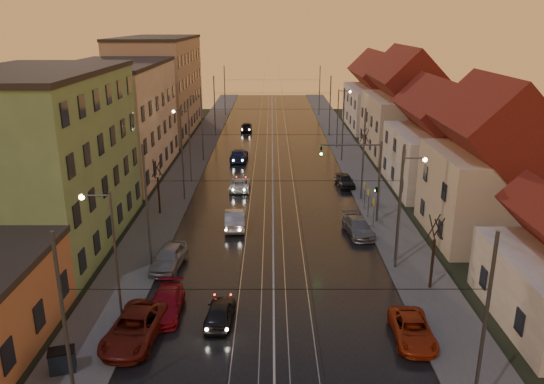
{
  "coord_description": "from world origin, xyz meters",
  "views": [
    {
      "loc": [
        -0.13,
        -24.91,
        16.73
      ],
      "look_at": [
        -0.09,
        19.72,
        2.23
      ],
      "focal_mm": 35.0,
      "sensor_mm": 36.0,
      "label": 1
    }
  ],
  "objects_px": {
    "parked_left_3": "(169,257)",
    "parked_right_0": "(412,330)",
    "driving_car_2": "(240,184)",
    "street_lamp_0": "(109,245)",
    "parked_left_1": "(135,328)",
    "parked_left_2": "(166,304)",
    "parked_right_2": "(345,180)",
    "street_lamp_1": "(404,199)",
    "street_lamp_2": "(187,138)",
    "driving_car_3": "(239,155)",
    "dumpster": "(62,361)",
    "driving_car_0": "(220,312)",
    "driving_car_1": "(235,219)",
    "parked_right_1": "(358,227)",
    "traffic_light_mast": "(368,172)",
    "street_lamp_3": "(340,113)",
    "driving_car_4": "(246,127)"
  },
  "relations": [
    {
      "from": "driving_car_1",
      "to": "driving_car_2",
      "type": "xyz_separation_m",
      "value": [
        -0.16,
        10.46,
        -0.16
      ]
    },
    {
      "from": "street_lamp_0",
      "to": "street_lamp_1",
      "type": "height_order",
      "value": "same"
    },
    {
      "from": "parked_right_1",
      "to": "traffic_light_mast",
      "type": "bearing_deg",
      "value": 61.22
    },
    {
      "from": "street_lamp_2",
      "to": "parked_right_2",
      "type": "relative_size",
      "value": 2.03
    },
    {
      "from": "street_lamp_0",
      "to": "parked_left_1",
      "type": "xyz_separation_m",
      "value": [
        1.5,
        -1.74,
        -4.12
      ]
    },
    {
      "from": "street_lamp_1",
      "to": "parked_right_2",
      "type": "height_order",
      "value": "street_lamp_1"
    },
    {
      "from": "street_lamp_1",
      "to": "traffic_light_mast",
      "type": "distance_m",
      "value": 8.08
    },
    {
      "from": "parked_right_0",
      "to": "parked_right_1",
      "type": "xyz_separation_m",
      "value": [
        -0.63,
        15.04,
        0.04
      ]
    },
    {
      "from": "parked_left_3",
      "to": "parked_right_0",
      "type": "relative_size",
      "value": 1.03
    },
    {
      "from": "traffic_light_mast",
      "to": "parked_right_2",
      "type": "distance_m",
      "value": 11.19
    },
    {
      "from": "driving_car_1",
      "to": "driving_car_2",
      "type": "distance_m",
      "value": 10.46
    },
    {
      "from": "driving_car_2",
      "to": "parked_right_2",
      "type": "distance_m",
      "value": 11.06
    },
    {
      "from": "parked_left_3",
      "to": "parked_right_0",
      "type": "xyz_separation_m",
      "value": [
        14.98,
        -8.96,
        -0.17
      ]
    },
    {
      "from": "street_lamp_3",
      "to": "parked_left_1",
      "type": "height_order",
      "value": "street_lamp_3"
    },
    {
      "from": "street_lamp_2",
      "to": "driving_car_0",
      "type": "height_order",
      "value": "street_lamp_2"
    },
    {
      "from": "traffic_light_mast",
      "to": "parked_left_3",
      "type": "height_order",
      "value": "traffic_light_mast"
    },
    {
      "from": "driving_car_2",
      "to": "traffic_light_mast",
      "type": "bearing_deg",
      "value": 140.44
    },
    {
      "from": "traffic_light_mast",
      "to": "parked_right_2",
      "type": "bearing_deg",
      "value": 92.15
    },
    {
      "from": "parked_left_2",
      "to": "parked_right_2",
      "type": "height_order",
      "value": "parked_right_2"
    },
    {
      "from": "driving_car_3",
      "to": "parked_left_2",
      "type": "height_order",
      "value": "driving_car_3"
    },
    {
      "from": "street_lamp_0",
      "to": "street_lamp_2",
      "type": "height_order",
      "value": "same"
    },
    {
      "from": "street_lamp_3",
      "to": "parked_left_1",
      "type": "distance_m",
      "value": 48.87
    },
    {
      "from": "parked_right_2",
      "to": "street_lamp_3",
      "type": "bearing_deg",
      "value": 78.49
    },
    {
      "from": "street_lamp_2",
      "to": "driving_car_2",
      "type": "xyz_separation_m",
      "value": [
        5.71,
        -2.66,
        -4.28
      ]
    },
    {
      "from": "street_lamp_1",
      "to": "street_lamp_2",
      "type": "relative_size",
      "value": 1.0
    },
    {
      "from": "dumpster",
      "to": "driving_car_3",
      "type": "bearing_deg",
      "value": 65.06
    },
    {
      "from": "driving_car_0",
      "to": "dumpster",
      "type": "bearing_deg",
      "value": 36.16
    },
    {
      "from": "driving_car_2",
      "to": "parked_right_0",
      "type": "height_order",
      "value": "parked_right_0"
    },
    {
      "from": "driving_car_3",
      "to": "driving_car_4",
      "type": "bearing_deg",
      "value": -88.76
    },
    {
      "from": "traffic_light_mast",
      "to": "street_lamp_3",
      "type": "bearing_deg",
      "value": 87.73
    },
    {
      "from": "parked_left_1",
      "to": "parked_right_2",
      "type": "bearing_deg",
      "value": 67.98
    },
    {
      "from": "traffic_light_mast",
      "to": "parked_left_1",
      "type": "distance_m",
      "value": 23.93
    },
    {
      "from": "street_lamp_3",
      "to": "parked_left_3",
      "type": "bearing_deg",
      "value": -114.17
    },
    {
      "from": "dumpster",
      "to": "street_lamp_0",
      "type": "bearing_deg",
      "value": 56.96
    },
    {
      "from": "driving_car_2",
      "to": "street_lamp_0",
      "type": "bearing_deg",
      "value": 77.11
    },
    {
      "from": "driving_car_0",
      "to": "driving_car_2",
      "type": "bearing_deg",
      "value": -85.7
    },
    {
      "from": "street_lamp_1",
      "to": "parked_left_3",
      "type": "bearing_deg",
      "value": -177.33
    },
    {
      "from": "parked_left_1",
      "to": "driving_car_0",
      "type": "bearing_deg",
      "value": 28.46
    },
    {
      "from": "parked_left_3",
      "to": "dumpster",
      "type": "relative_size",
      "value": 3.87
    },
    {
      "from": "dumpster",
      "to": "street_lamp_2",
      "type": "bearing_deg",
      "value": 71.19
    },
    {
      "from": "parked_left_2",
      "to": "parked_left_3",
      "type": "bearing_deg",
      "value": 97.66
    },
    {
      "from": "street_lamp_1",
      "to": "parked_right_2",
      "type": "relative_size",
      "value": 2.03
    },
    {
      "from": "driving_car_2",
      "to": "parked_right_1",
      "type": "xyz_separation_m",
      "value": [
        10.35,
        -12.04,
        0.06
      ]
    },
    {
      "from": "parked_left_1",
      "to": "parked_right_2",
      "type": "distance_m",
      "value": 32.05
    },
    {
      "from": "street_lamp_0",
      "to": "parked_right_0",
      "type": "relative_size",
      "value": 1.78
    },
    {
      "from": "driving_car_2",
      "to": "driving_car_3",
      "type": "bearing_deg",
      "value": -86.42
    },
    {
      "from": "driving_car_0",
      "to": "parked_right_0",
      "type": "xyz_separation_m",
      "value": [
        10.7,
        -1.81,
        -0.03
      ]
    },
    {
      "from": "street_lamp_0",
      "to": "traffic_light_mast",
      "type": "distance_m",
      "value": 23.42
    },
    {
      "from": "parked_left_2",
      "to": "parked_right_0",
      "type": "distance_m",
      "value": 14.26
    },
    {
      "from": "driving_car_0",
      "to": "driving_car_1",
      "type": "relative_size",
      "value": 0.82
    }
  ]
}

